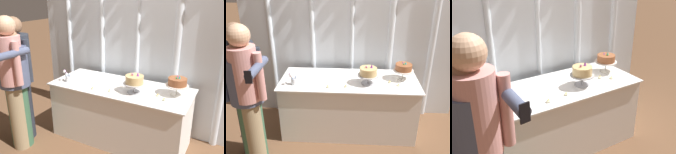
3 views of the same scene
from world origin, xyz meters
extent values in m
plane|color=brown|center=(0.00, 0.00, 0.00)|extent=(24.00, 24.00, 0.00)
cube|color=silver|center=(0.00, 0.62, 1.41)|extent=(3.23, 0.04, 2.81)
cylinder|color=silver|center=(-0.56, 0.59, 1.41)|extent=(0.07, 0.07, 2.81)
cylinder|color=silver|center=(0.02, 0.59, 1.41)|extent=(0.06, 0.06, 2.81)
cylinder|color=silver|center=(0.58, 0.59, 1.41)|extent=(0.09, 0.09, 2.81)
cylinder|color=silver|center=(1.18, 0.59, 1.41)|extent=(0.09, 0.09, 2.81)
cube|color=white|center=(0.00, 0.10, 0.39)|extent=(1.80, 0.72, 0.78)
cube|color=white|center=(0.00, 0.10, 0.79)|extent=(1.85, 0.77, 0.01)
cylinder|color=#B2B2B7|center=(0.24, -0.01, 0.80)|extent=(0.17, 0.17, 0.01)
cylinder|color=#B2B2B7|center=(0.24, -0.01, 0.86)|extent=(0.03, 0.03, 0.10)
cylinder|color=#B2B2B7|center=(0.24, -0.01, 0.92)|extent=(0.27, 0.27, 0.01)
cylinder|color=#DBB775|center=(0.24, -0.01, 0.97)|extent=(0.22, 0.22, 0.10)
cone|color=purple|center=(0.28, 0.00, 1.04)|extent=(0.03, 0.03, 0.05)
sphere|color=pink|center=(0.22, -0.01, 1.03)|extent=(0.03, 0.03, 0.03)
cylinder|color=silver|center=(0.72, 0.16, 0.80)|extent=(0.14, 0.14, 0.01)
cylinder|color=silver|center=(0.72, 0.16, 0.86)|extent=(0.02, 0.02, 0.11)
cylinder|color=silver|center=(0.72, 0.16, 0.92)|extent=(0.27, 0.27, 0.01)
cylinder|color=#995633|center=(0.72, 0.16, 0.97)|extent=(0.22, 0.22, 0.09)
cone|color=#2DB2B7|center=(0.74, 0.16, 1.03)|extent=(0.03, 0.03, 0.04)
cone|color=purple|center=(0.71, 0.19, 1.03)|extent=(0.02, 0.02, 0.03)
sphere|color=green|center=(0.71, 0.13, 1.02)|extent=(0.02, 0.02, 0.02)
cylinder|color=silver|center=(-0.71, -0.09, 0.83)|extent=(0.08, 0.08, 0.08)
sphere|color=silver|center=(-0.72, -0.11, 0.89)|extent=(0.03, 0.03, 0.03)
sphere|color=white|center=(-0.74, -0.12, 0.94)|extent=(0.03, 0.03, 0.03)
sphere|color=white|center=(-0.73, -0.08, 0.90)|extent=(0.04, 0.04, 0.04)
sphere|color=silver|center=(-0.68, -0.09, 0.90)|extent=(0.03, 0.03, 0.03)
sphere|color=#CC9EC6|center=(-0.75, -0.10, 0.95)|extent=(0.04, 0.04, 0.04)
sphere|color=#CC9EC6|center=(-0.76, -0.06, 0.90)|extent=(0.03, 0.03, 0.03)
cylinder|color=beige|center=(-0.26, -0.15, 0.80)|extent=(0.04, 0.04, 0.02)
sphere|color=#F9CC4C|center=(-0.26, -0.15, 0.82)|extent=(0.01, 0.01, 0.01)
cylinder|color=beige|center=(-0.04, -0.12, 0.80)|extent=(0.04, 0.04, 0.02)
sphere|color=#F9CC4C|center=(-0.04, -0.12, 0.82)|extent=(0.01, 0.01, 0.01)
cylinder|color=beige|center=(0.53, 0.04, 0.80)|extent=(0.04, 0.04, 0.02)
sphere|color=#F9CC4C|center=(0.53, 0.04, 0.82)|extent=(0.01, 0.01, 0.01)
cylinder|color=beige|center=(0.64, -0.05, 0.80)|extent=(0.05, 0.05, 0.01)
sphere|color=#F9CC4C|center=(0.64, -0.05, 0.82)|extent=(0.01, 0.01, 0.01)
cylinder|color=#4C5675|center=(-1.09, -0.64, 1.11)|extent=(0.45, 0.45, 0.50)
sphere|color=#A37556|center=(-1.09, -0.64, 1.46)|extent=(0.20, 0.20, 0.20)
cylinder|color=#4C5675|center=(-0.88, -0.81, 1.32)|extent=(0.08, 0.44, 0.08)
cube|color=black|center=(-0.88, -1.03, 1.32)|extent=(0.06, 0.02, 0.12)
cube|color=#334284|center=(-1.20, -0.64, 1.19)|extent=(0.04, 0.01, 0.39)
cylinder|color=#282D38|center=(-0.99, -0.50, 1.15)|extent=(0.08, 0.08, 0.54)
cylinder|color=#D6938E|center=(-1.06, -0.69, 1.20)|extent=(0.35, 0.35, 0.59)
sphere|color=tan|center=(-1.06, -0.69, 1.61)|extent=(0.23, 0.23, 0.23)
cube|color=#232328|center=(-1.06, -0.82, 1.23)|extent=(0.04, 0.02, 0.37)
cylinder|color=#D6938E|center=(-0.88, -0.75, 1.20)|extent=(0.08, 0.08, 0.51)
camera|label=1|loc=(1.31, -2.52, 1.97)|focal=38.49mm
camera|label=2|loc=(0.04, -3.01, 2.26)|focal=40.79mm
camera|label=3|loc=(-1.36, -2.21, 2.09)|focal=43.16mm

